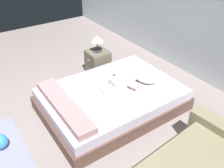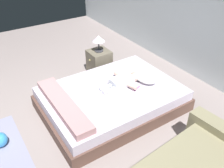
# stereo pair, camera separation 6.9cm
# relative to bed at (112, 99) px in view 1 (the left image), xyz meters

# --- Properties ---
(ground_plane) EXTENTS (8.00, 8.00, 0.00)m
(ground_plane) POSITION_rel_bed_xyz_m (-0.30, -1.10, -0.17)
(ground_plane) COLOR gray
(bed) EXTENTS (1.48, 2.07, 0.35)m
(bed) POSITION_rel_bed_xyz_m (0.00, 0.00, 0.00)
(bed) COLOR brown
(bed) RESTS_ON ground_plane
(pillow) EXTENTS (0.46, 0.31, 0.14)m
(pillow) POSITION_rel_bed_xyz_m (0.06, 0.58, 0.25)
(pillow) COLOR white
(pillow) RESTS_ON bed
(baby) EXTENTS (0.54, 0.68, 0.15)m
(baby) POSITION_rel_bed_xyz_m (-0.01, 0.22, 0.25)
(baby) COLOR white
(baby) RESTS_ON bed
(toothbrush) EXTENTS (0.07, 0.15, 0.02)m
(toothbrush) POSITION_rel_bed_xyz_m (0.18, 0.35, 0.19)
(toothbrush) COLOR #B23A9C
(toothbrush) RESTS_ON bed
(nightstand) EXTENTS (0.38, 0.41, 0.46)m
(nightstand) POSITION_rel_bed_xyz_m (-1.04, 0.39, 0.06)
(nightstand) COLOR #69604F
(nightstand) RESTS_ON ground_plane
(lamp) EXTENTS (0.23, 0.23, 0.31)m
(lamp) POSITION_rel_bed_xyz_m (-1.04, 0.39, 0.52)
(lamp) COLOR #333338
(lamp) RESTS_ON nightstand
(toy_ball) EXTENTS (0.20, 0.20, 0.20)m
(toy_ball) POSITION_rel_bed_xyz_m (-0.14, -1.64, -0.07)
(toy_ball) COLOR #3895E0
(toy_ball) RESTS_ON rug
(blanket) EXTENTS (1.33, 0.26, 0.10)m
(blanket) POSITION_rel_bed_xyz_m (-0.00, -0.78, 0.23)
(blanket) COLOR #B68689
(blanket) RESTS_ON bed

